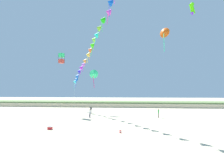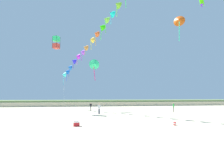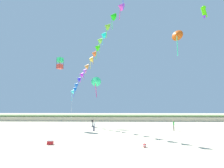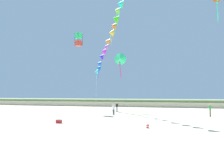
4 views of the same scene
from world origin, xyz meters
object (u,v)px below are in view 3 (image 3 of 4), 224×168
Objects in this scene: large_kite_low_lead at (96,82)px; beach_ball at (145,145)px; large_kite_mid_trail at (204,12)px; person_near_left at (93,122)px; large_kite_high_solo at (60,63)px; large_kite_outer_drift at (177,35)px; person_near_right at (174,124)px; person_mid_center at (94,125)px; beach_cooler at (50,142)px.

large_kite_low_lead is 21.14m from beach_ball.
large_kite_mid_trail is at bearing -10.59° from large_kite_low_lead.
large_kite_mid_trail is (21.48, -4.12, 20.86)m from person_near_left.
large_kite_high_solo is (-7.04, -1.80, 3.44)m from large_kite_low_lead.
large_kite_high_solo is 0.47× the size of large_kite_outer_drift.
large_kite_high_solo is (-20.85, 3.14, 11.58)m from person_near_right.
beach_cooler is (-3.03, -10.80, -0.76)m from person_mid_center.
person_mid_center is (1.14, -6.26, 0.04)m from person_near_left.
person_near_left is 6.36m from person_mid_center.
beach_ball is at bearing -61.14° from person_mid_center.
large_kite_low_lead reaches higher than person_near_left.
person_near_left is 30.23m from large_kite_mid_trail.
person_near_left is at bearing 169.15° from large_kite_mid_trail.
large_kite_high_solo reaches higher than person_near_left.
large_kite_low_lead is at bearing 160.32° from person_near_right.
person_near_right reaches higher than person_near_left.
large_kite_outer_drift is at bearing -163.31° from large_kite_mid_trail.
beach_ball is (7.63, -18.04, -0.76)m from person_near_left.
person_near_right is at bearing 36.05° from beach_cooler.
person_mid_center is 0.39× the size of large_kite_low_lead.
large_kite_mid_trail is 4.64× the size of beach_cooler.
person_mid_center is 29.19m from large_kite_mid_trail.
large_kite_mid_trail is (7.03, 1.04, 20.79)m from person_near_right.
person_near_left is at bearing 161.08° from large_kite_low_lead.
large_kite_mid_trail is at bearing 45.17° from beach_ball.
large_kite_high_solo is at bearing 169.93° from large_kite_outer_drift.
large_kite_mid_trail reaches higher than beach_ball.
person_near_left is at bearing 17.51° from large_kite_high_solo.
large_kite_mid_trail reaches higher than large_kite_high_solo.
large_kite_high_solo reaches higher than person_near_right.
large_kite_outer_drift is (15.50, -5.91, 15.57)m from person_near_left.
beach_ball is at bearing -122.95° from large_kite_outer_drift.
beach_cooler is (-2.53, -16.83, -8.94)m from large_kite_low_lead.
large_kite_high_solo is at bearing 150.66° from person_mid_center.
large_kite_low_lead is (-0.50, 6.04, 8.18)m from person_mid_center.
large_kite_outer_drift reaches higher than beach_ball.
beach_cooler is (-17.39, -11.14, -16.30)m from large_kite_outer_drift.
large_kite_high_solo is (-27.88, 2.10, -9.21)m from large_kite_mid_trail.
person_near_right is at bearing -171.56° from large_kite_mid_trail.
large_kite_low_lead is 8.04m from large_kite_high_solo.
large_kite_outer_drift reaches higher than beach_cooler.
large_kite_low_lead is 19.23m from beach_cooler.
beach_ball is (-7.87, -12.13, -16.33)m from large_kite_outer_drift.
beach_cooler is (-23.37, -12.94, -21.59)m from large_kite_mid_trail.
person_near_right is 4.86× the size of beach_ball.
large_kite_outer_drift is (-5.98, -1.79, -5.29)m from large_kite_mid_trail.
large_kite_high_solo is at bearing 131.21° from beach_ball.
person_mid_center is at bearing 118.86° from beach_ball.
person_mid_center is 10.18m from large_kite_low_lead.
beach_cooler is (4.51, -15.03, -12.38)m from large_kite_high_solo.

